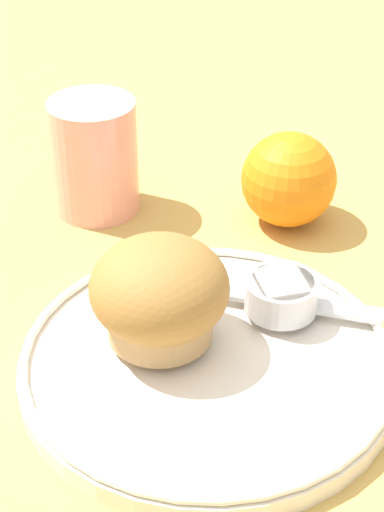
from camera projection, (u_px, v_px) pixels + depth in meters
name	position (u px, v px, depth m)	size (l,w,h in m)	color
ground_plane	(210.00, 361.00, 0.58)	(3.00, 3.00, 0.00)	tan
plate	(213.00, 363.00, 0.56)	(0.25, 0.25, 0.02)	silver
muffin	(160.00, 292.00, 0.55)	(0.09, 0.09, 0.07)	tan
cream_ramekin	(281.00, 293.00, 0.59)	(0.05, 0.05, 0.02)	silver
berry_pair	(264.00, 299.00, 0.59)	(0.03, 0.01, 0.01)	maroon
butter_knife	(250.00, 295.00, 0.60)	(0.19, 0.04, 0.00)	silver
orange_fruit	(289.00, 179.00, 0.70)	(0.08, 0.08, 0.08)	orange
juice_glass	(95.00, 157.00, 0.72)	(0.07, 0.07, 0.10)	#E5998C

